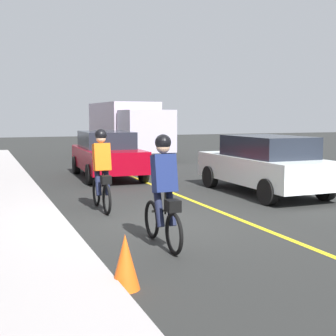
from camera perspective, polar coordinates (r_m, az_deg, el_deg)
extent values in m
plane|color=#252625|center=(9.38, -1.03, -6.62)|extent=(80.00, 80.00, 0.00)
cube|color=yellow|center=(10.05, 7.56, -5.78)|extent=(36.00, 0.12, 0.01)
torus|color=black|center=(8.13, -2.01, -6.28)|extent=(0.66, 0.07, 0.66)
torus|color=black|center=(7.17, 0.73, -8.01)|extent=(0.66, 0.07, 0.66)
cube|color=black|center=(7.59, -0.73, -5.26)|extent=(0.93, 0.06, 0.24)
cylinder|color=black|center=(7.42, -0.34, -4.34)|extent=(0.03, 0.03, 0.35)
cube|color=navy|center=(7.40, -0.47, -0.66)|extent=(0.35, 0.37, 0.63)
sphere|color=tan|center=(7.40, -0.61, 2.62)|extent=(0.22, 0.22, 0.22)
sphere|color=black|center=(7.40, -0.61, 3.16)|extent=(0.26, 0.26, 0.26)
cylinder|color=#191E38|center=(7.43, -1.14, -4.73)|extent=(0.34, 0.13, 0.65)
cylinder|color=#191E38|center=(7.49, 0.30, -4.63)|extent=(0.34, 0.13, 0.65)
cube|color=black|center=(7.12, 0.58, -4.64)|extent=(0.24, 0.20, 0.18)
torus|color=black|center=(11.11, -8.75, -2.92)|extent=(0.66, 0.07, 0.66)
torus|color=black|center=(10.10, -7.49, -3.83)|extent=(0.66, 0.07, 0.66)
cube|color=black|center=(10.56, -8.18, -2.02)|extent=(0.93, 0.06, 0.24)
cylinder|color=black|center=(10.39, -8.01, -1.32)|extent=(0.03, 0.03, 0.35)
cube|color=#DD5C0E|center=(10.39, -8.11, 1.32)|extent=(0.35, 0.37, 0.63)
sphere|color=tan|center=(10.41, -8.21, 3.64)|extent=(0.22, 0.22, 0.22)
sphere|color=black|center=(10.41, -8.21, 4.03)|extent=(0.26, 0.26, 0.26)
cylinder|color=#191E38|center=(10.41, -8.58, -1.59)|extent=(0.34, 0.13, 0.65)
cylinder|color=#191E38|center=(10.45, -7.50, -1.54)|extent=(0.34, 0.13, 0.65)
cube|color=black|center=(10.08, -7.60, -1.44)|extent=(0.24, 0.20, 0.18)
cube|color=white|center=(12.96, 11.56, -0.13)|extent=(4.40, 1.80, 0.70)
cube|color=#1E232D|center=(12.74, 12.12, 2.59)|extent=(2.47, 1.59, 0.56)
cylinder|color=black|center=(13.86, 5.17, -1.07)|extent=(0.64, 0.22, 0.64)
cylinder|color=black|center=(14.71, 11.07, -0.73)|extent=(0.64, 0.22, 0.64)
cylinder|color=black|center=(11.31, 12.11, -2.88)|extent=(0.64, 0.22, 0.64)
cylinder|color=black|center=(12.33, 18.67, -2.31)|extent=(0.64, 0.22, 0.64)
cube|color=#980515|center=(16.08, -7.43, 1.19)|extent=(4.48, 2.01, 0.70)
cube|color=#1E232D|center=(16.23, -7.60, 3.46)|extent=(2.54, 1.70, 0.56)
cylinder|color=black|center=(14.88, -3.01, -0.54)|extent=(0.65, 0.25, 0.64)
cylinder|color=black|center=(14.50, -9.48, -0.80)|extent=(0.65, 0.25, 0.64)
cylinder|color=black|center=(17.75, -5.72, 0.56)|extent=(0.65, 0.25, 0.64)
cylinder|color=black|center=(17.43, -11.16, 0.37)|extent=(0.65, 0.25, 0.64)
cube|color=#BDADC3|center=(24.40, -5.52, 5.23)|extent=(4.82, 2.53, 2.30)
cube|color=#BAB2CC|center=(21.18, -2.63, 4.54)|extent=(1.88, 2.26, 1.90)
cylinder|color=black|center=(21.79, 0.00, 2.09)|extent=(0.97, 0.33, 0.96)
cylinder|color=black|center=(21.00, -5.61, 1.90)|extent=(0.97, 0.33, 0.96)
cylinder|color=black|center=(25.82, -3.85, 2.75)|extent=(0.97, 0.33, 0.96)
cylinder|color=black|center=(25.15, -8.67, 2.59)|extent=(0.97, 0.33, 0.96)
cone|color=#F35A15|center=(5.81, -5.25, -11.34)|extent=(0.36, 0.36, 0.69)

